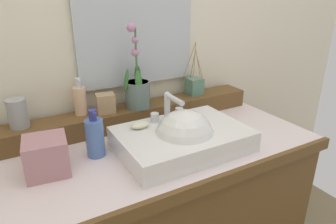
# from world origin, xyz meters

# --- Properties ---
(wall_back) EXTENTS (2.89, 0.20, 2.40)m
(wall_back) POSITION_xyz_m (0.00, 0.40, 1.20)
(wall_back) COLOR beige
(wall_back) RESTS_ON ground
(back_ledge) EXTENTS (1.12, 0.13, 0.08)m
(back_ledge) POSITION_xyz_m (0.00, 0.22, 0.88)
(back_ledge) COLOR brown
(back_ledge) RESTS_ON vanity_cabinet
(sink_basin) EXTENTS (0.47, 0.32, 0.26)m
(sink_basin) POSITION_xyz_m (0.05, -0.08, 0.88)
(sink_basin) COLOR white
(sink_basin) RESTS_ON vanity_cabinet
(soap_bar) EXTENTS (0.07, 0.04, 0.02)m
(soap_bar) POSITION_xyz_m (-0.08, 0.01, 0.93)
(soap_bar) COLOR beige
(soap_bar) RESTS_ON sink_basin
(potted_plant) EXTENTS (0.12, 0.12, 0.35)m
(potted_plant) POSITION_xyz_m (-0.00, 0.20, 1.00)
(potted_plant) COLOR slate
(potted_plant) RESTS_ON back_ledge
(soap_dispenser) EXTENTS (0.05, 0.05, 0.15)m
(soap_dispenser) POSITION_xyz_m (-0.23, 0.24, 0.98)
(soap_dispenser) COLOR #E2B68F
(soap_dispenser) RESTS_ON back_ledge
(tumbler_cup) EXTENTS (0.07, 0.07, 0.11)m
(tumbler_cup) POSITION_xyz_m (-0.46, 0.23, 0.97)
(tumbler_cup) COLOR #999C9B
(tumbler_cup) RESTS_ON back_ledge
(reed_diffuser) EXTENTS (0.10, 0.10, 0.25)m
(reed_diffuser) POSITION_xyz_m (0.31, 0.23, 0.96)
(reed_diffuser) COLOR #527E67
(reed_diffuser) RESTS_ON back_ledge
(trinket_box) EXTENTS (0.08, 0.07, 0.08)m
(trinket_box) POSITION_xyz_m (-0.14, 0.21, 0.96)
(trinket_box) COLOR tan
(trinket_box) RESTS_ON back_ledge
(lotion_bottle) EXTENTS (0.06, 0.07, 0.17)m
(lotion_bottle) POSITION_xyz_m (-0.24, 0.03, 0.91)
(lotion_bottle) COLOR #4E71B3
(lotion_bottle) RESTS_ON vanity_cabinet
(tissue_box) EXTENTS (0.14, 0.14, 0.12)m
(tissue_box) POSITION_xyz_m (-0.41, 0.00, 0.90)
(tissue_box) COLOR #AF7A81
(tissue_box) RESTS_ON vanity_cabinet
(mirror) EXTENTS (0.53, 0.02, 0.46)m
(mirror) POSITION_xyz_m (0.04, 0.29, 1.23)
(mirror) COLOR silver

